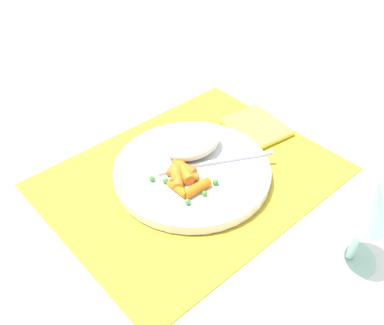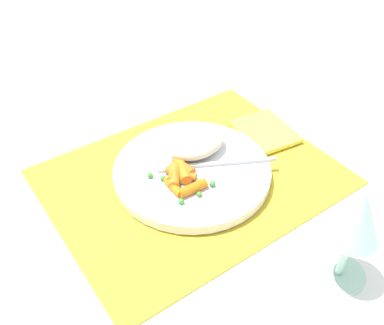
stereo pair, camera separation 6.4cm
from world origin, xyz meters
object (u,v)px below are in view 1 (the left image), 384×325
at_px(carrot_portion, 183,177).
at_px(wine_glass, 369,205).
at_px(rice_mound, 193,143).
at_px(napkin, 256,126).
at_px(plate, 192,171).
at_px(fork, 204,164).

bearing_deg(carrot_portion, wine_glass, 108.10).
relative_size(rice_mound, carrot_portion, 1.33).
distance_m(wine_glass, napkin, 0.32).
xyz_separation_m(plate, rice_mound, (-0.03, -0.03, 0.03)).
bearing_deg(napkin, rice_mound, -4.97).
distance_m(carrot_portion, wine_glass, 0.27).
height_order(carrot_portion, napkin, carrot_portion).
height_order(rice_mound, carrot_portion, rice_mound).
bearing_deg(wine_glass, carrot_portion, -71.90).
distance_m(plate, napkin, 0.18).
distance_m(carrot_portion, fork, 0.05).
height_order(fork, wine_glass, wine_glass).
relative_size(plate, wine_glass, 1.72).
bearing_deg(rice_mound, fork, 73.68).
bearing_deg(fork, napkin, -170.61).
bearing_deg(plate, wine_glass, 100.72).
xyz_separation_m(fork, wine_glass, (-0.03, 0.26, 0.08)).
bearing_deg(fork, plate, -28.06).
bearing_deg(carrot_portion, rice_mound, -144.44).
relative_size(fork, napkin, 1.62).
xyz_separation_m(plate, wine_glass, (-0.05, 0.27, 0.09)).
bearing_deg(plate, rice_mound, -134.60).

